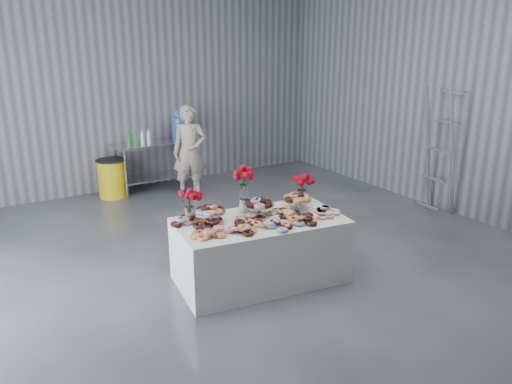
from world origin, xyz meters
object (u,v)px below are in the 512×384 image
at_px(trash_barrel, 112,178).
at_px(water_jug, 179,126).
at_px(display_table, 260,250).
at_px(prep_table, 156,157).
at_px(person, 190,152).
at_px(stepladder, 440,150).

bearing_deg(trash_barrel, water_jug, -0.00).
distance_m(display_table, prep_table, 4.08).
bearing_deg(water_jug, person, -100.58).
bearing_deg(trash_barrel, person, -30.55).
xyz_separation_m(water_jug, trash_barrel, (-1.32, 0.00, -0.81)).
relative_size(prep_table, stepladder, 0.73).
bearing_deg(prep_table, display_table, -94.24).
height_order(display_table, person, person).
height_order(display_table, trash_barrel, display_table).
bearing_deg(display_table, water_jug, 78.84).
height_order(water_jug, trash_barrel, water_jug).
bearing_deg(stepladder, person, 136.45).
bearing_deg(prep_table, water_jug, -0.00).
bearing_deg(display_table, trash_barrel, 97.31).
relative_size(prep_table, person, 0.93).
xyz_separation_m(water_jug, stepladder, (2.87, -3.55, -0.13)).
bearing_deg(display_table, person, 78.72).
bearing_deg(trash_barrel, display_table, -82.69).
bearing_deg(person, display_table, -80.94).
relative_size(display_table, trash_barrel, 2.81).
distance_m(prep_table, trash_barrel, 0.87).
height_order(person, trash_barrel, person).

